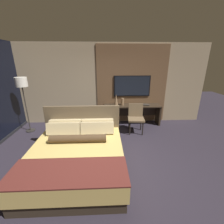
{
  "coord_description": "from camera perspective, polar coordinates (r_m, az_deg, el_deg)",
  "views": [
    {
      "loc": [
        -0.0,
        -2.78,
        2.23
      ],
      "look_at": [
        0.17,
        1.1,
        0.88
      ],
      "focal_mm": 24.0,
      "sensor_mm": 36.0,
      "label": 1
    }
  ],
  "objects": [
    {
      "name": "vase_tall",
      "position": [
        5.22,
        1.59,
        4.66
      ],
      "size": [
        0.15,
        0.15,
        0.41
      ],
      "color": "#846647",
      "rests_on": "desk"
    },
    {
      "name": "book",
      "position": [
        5.44,
        12.96,
        2.71
      ],
      "size": [
        0.26,
        0.22,
        0.03
      ],
      "color": "#332D28",
      "rests_on": "desk"
    },
    {
      "name": "wall_back_tv_panel",
      "position": [
        5.44,
        -1.11,
        10.34
      ],
      "size": [
        7.2,
        0.09,
        2.8
      ],
      "color": "tan",
      "rests_on": "ground_plane"
    },
    {
      "name": "tv",
      "position": [
        5.45,
        7.67,
        9.78
      ],
      "size": [
        1.3,
        0.04,
        0.73
      ],
      "color": "black"
    },
    {
      "name": "desk_chair",
      "position": [
        4.87,
        9.08,
        -1.3
      ],
      "size": [
        0.54,
        0.54,
        0.91
      ],
      "rotation": [
        0.0,
        0.0,
        -0.08
      ],
      "color": "brown",
      "rests_on": "ground_plane"
    },
    {
      "name": "ground_plane",
      "position": [
        3.56,
        -2.09,
        -19.66
      ],
      "size": [
        16.0,
        16.0,
        0.0
      ],
      "primitive_type": "plane",
      "color": "#28232D"
    },
    {
      "name": "bed",
      "position": [
        3.4,
        -12.87,
        -15.45
      ],
      "size": [
        1.92,
        2.1,
        1.13
      ],
      "color": "#33281E",
      "rests_on": "ground_plane"
    },
    {
      "name": "vase_short",
      "position": [
        5.31,
        4.04,
        3.95
      ],
      "size": [
        0.11,
        0.11,
        0.25
      ],
      "color": "#846647",
      "rests_on": "desk"
    },
    {
      "name": "floor_lamp",
      "position": [
        5.32,
        -31.04,
        8.27
      ],
      "size": [
        0.34,
        0.34,
        1.76
      ],
      "color": "#282623",
      "rests_on": "ground_plane"
    },
    {
      "name": "desk",
      "position": [
        5.47,
        7.63,
        0.5
      ],
      "size": [
        1.99,
        0.5,
        0.72
      ],
      "color": "#2D2319",
      "rests_on": "ground_plane"
    }
  ]
}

